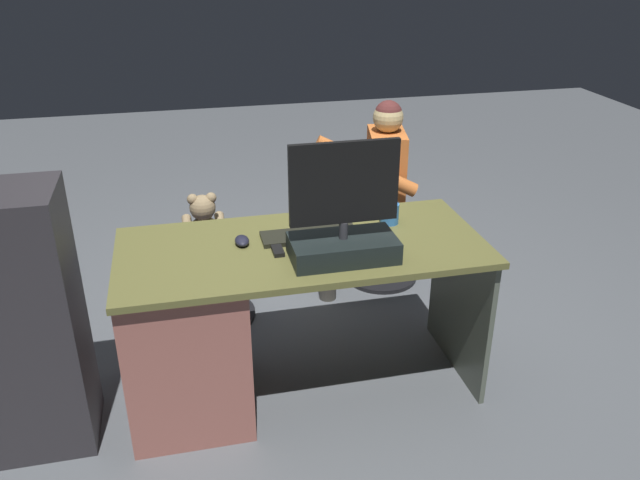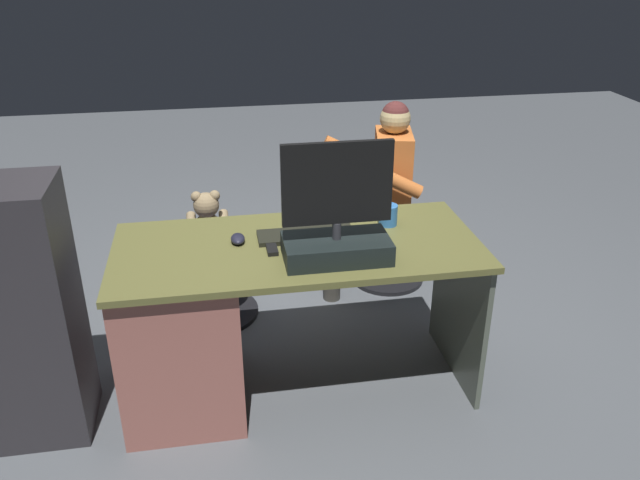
{
  "view_description": "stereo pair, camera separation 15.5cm",
  "coord_description": "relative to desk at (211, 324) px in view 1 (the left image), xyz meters",
  "views": [
    {
      "loc": [
        0.48,
        2.84,
        1.95
      ],
      "look_at": [
        -0.16,
        0.08,
        0.58
      ],
      "focal_mm": 36.14,
      "sensor_mm": 36.0,
      "label": 1
    },
    {
      "loc": [
        0.33,
        2.87,
        1.95
      ],
      "look_at": [
        -0.16,
        0.08,
        0.58
      ],
      "focal_mm": 36.14,
      "sensor_mm": 36.0,
      "label": 2
    }
  ],
  "objects": [
    {
      "name": "equipment_rack",
      "position": [
        0.73,
        0.08,
        0.16
      ],
      "size": [
        0.44,
        0.36,
        1.11
      ],
      "primitive_type": "cube",
      "color": "#2C2A2E",
      "rests_on": "ground_plane"
    },
    {
      "name": "computer_mouse",
      "position": [
        -0.16,
        -0.06,
        0.36
      ],
      "size": [
        0.06,
        0.1,
        0.04
      ],
      "primitive_type": "ellipsoid",
      "color": "#1D1E2E",
      "rests_on": "desk"
    },
    {
      "name": "teddy_bear",
      "position": [
        -0.03,
        -0.71,
        0.17
      ],
      "size": [
        0.22,
        0.22,
        0.31
      ],
      "color": "#907956",
      "rests_on": "office_chair_teddy"
    },
    {
      "name": "office_chair_teddy",
      "position": [
        -0.03,
        -0.7,
        -0.17
      ],
      "size": [
        0.49,
        0.49,
        0.43
      ],
      "color": "black",
      "rests_on": "ground_plane"
    },
    {
      "name": "tv_remote",
      "position": [
        -0.3,
        0.02,
        0.35
      ],
      "size": [
        0.05,
        0.15,
        0.02
      ],
      "primitive_type": "cube",
      "rotation": [
        0.0,
        0.0,
        0.01
      ],
      "color": "black",
      "rests_on": "desk"
    },
    {
      "name": "visitor_chair",
      "position": [
        -1.09,
        -0.92,
        -0.15
      ],
      "size": [
        0.44,
        0.44,
        0.43
      ],
      "color": "black",
      "rests_on": "ground_plane"
    },
    {
      "name": "cup",
      "position": [
        -0.84,
        -0.13,
        0.39
      ],
      "size": [
        0.08,
        0.08,
        0.09
      ],
      "primitive_type": "cylinder",
      "color": "#3372BF",
      "rests_on": "desk"
    },
    {
      "name": "ground_plane",
      "position": [
        -0.41,
        -0.43,
        -0.4
      ],
      "size": [
        10.0,
        10.0,
        0.0
      ],
      "primitive_type": "plane",
      "color": "#53585D"
    },
    {
      "name": "keyboard",
      "position": [
        -0.46,
        -0.06,
        0.35
      ],
      "size": [
        0.42,
        0.14,
        0.02
      ],
      "primitive_type": "cube",
      "color": "black",
      "rests_on": "desk"
    },
    {
      "name": "monitor",
      "position": [
        -0.55,
        0.16,
        0.47
      ],
      "size": [
        0.44,
        0.23,
        0.49
      ],
      "color": "black",
      "rests_on": "desk"
    },
    {
      "name": "desk",
      "position": [
        0.0,
        0.0,
        0.0
      ],
      "size": [
        1.56,
        0.7,
        0.74
      ],
      "color": "brown",
      "rests_on": "ground_plane"
    },
    {
      "name": "person",
      "position": [
        -1.0,
        -0.9,
        0.24
      ],
      "size": [
        0.6,
        0.54,
        1.11
      ],
      "color": "#C9692E",
      "rests_on": "ground_plane"
    }
  ]
}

